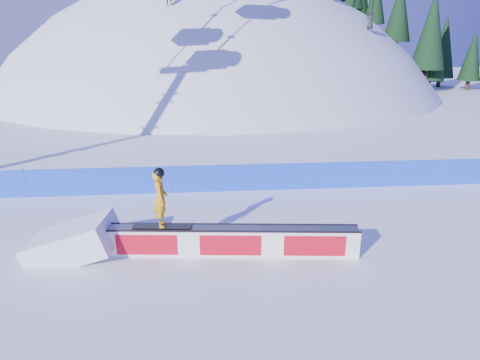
{
  "coord_description": "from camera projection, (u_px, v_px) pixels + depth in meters",
  "views": [
    {
      "loc": [
        -1.55,
        -12.97,
        6.4
      ],
      "look_at": [
        -0.36,
        0.87,
        1.73
      ],
      "focal_mm": 32.0,
      "sensor_mm": 36.0,
      "label": 1
    }
  ],
  "objects": [
    {
      "name": "ground",
      "position": [
        253.0,
        236.0,
        14.42
      ],
      "size": [
        160.0,
        160.0,
        0.0
      ],
      "primitive_type": "plane",
      "color": "white",
      "rests_on": "ground"
    },
    {
      "name": "safety_fence",
      "position": [
        241.0,
        178.0,
        18.48
      ],
      "size": [
        22.05,
        0.05,
        1.3
      ],
      "color": "blue",
      "rests_on": "ground"
    },
    {
      "name": "snow_hill",
      "position": [
        217.0,
        220.0,
        59.82
      ],
      "size": [
        64.0,
        64.0,
        64.0
      ],
      "color": "white",
      "rests_on": "ground"
    },
    {
      "name": "treeline",
      "position": [
        400.0,
        11.0,
        52.87
      ],
      "size": [
        20.79,
        11.58,
        19.01
      ],
      "color": "#362315",
      "rests_on": "ground"
    },
    {
      "name": "rail_box",
      "position": [
        231.0,
        241.0,
        13.07
      ],
      "size": [
        7.8,
        1.33,
        0.93
      ],
      "rotation": [
        0.0,
        0.0,
        -0.1
      ],
      "color": "white",
      "rests_on": "ground"
    },
    {
      "name": "snow_ramp",
      "position": [
        75.0,
        253.0,
        13.29
      ],
      "size": [
        2.86,
        1.96,
        1.69
      ],
      "primitive_type": null,
      "rotation": [
        0.0,
        -0.31,
        -0.1
      ],
      "color": "white",
      "rests_on": "ground"
    },
    {
      "name": "snowboarder",
      "position": [
        160.0,
        198.0,
        12.66
      ],
      "size": [
        1.81,
        0.68,
        1.87
      ],
      "rotation": [
        0.0,
        0.0,
        1.69
      ],
      "color": "black",
      "rests_on": "rail_box"
    }
  ]
}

